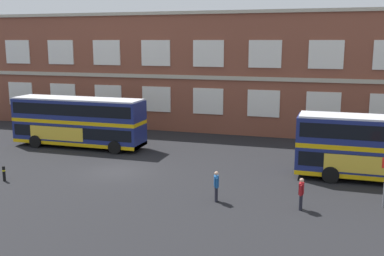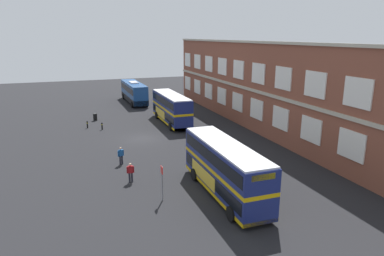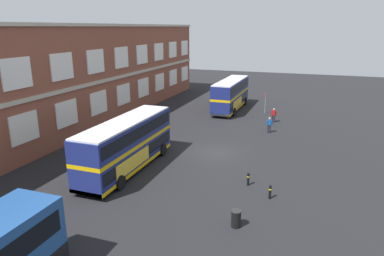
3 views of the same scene
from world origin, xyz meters
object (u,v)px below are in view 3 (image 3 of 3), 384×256
waiting_passenger (269,124)px  station_litter_bin (236,218)px  second_passenger (274,115)px  double_decker_near (127,144)px  double_decker_middle (231,94)px  safety_bollard_east (248,179)px  bus_stand_flag (265,101)px  safety_bollard_west (270,192)px

waiting_passenger → station_litter_bin: 19.16m
second_passenger → waiting_passenger: bearing=-178.7°
double_decker_near → second_passenger: double_decker_near is taller
waiting_passenger → station_litter_bin: size_ratio=1.65×
double_decker_middle → safety_bollard_east: size_ratio=11.60×
second_passenger → safety_bollard_east: bearing=-178.5°
waiting_passenger → second_passenger: same height
waiting_passenger → bus_stand_flag: bearing=11.3°
safety_bollard_west → safety_bollard_east: bearing=49.1°
bus_stand_flag → double_decker_middle: bearing=82.9°
safety_bollard_east → double_decker_near: bearing=92.3°
second_passenger → station_litter_bin: (-23.63, -0.87, -0.41)m
double_decker_middle → waiting_passenger: size_ratio=6.48×
double_decker_middle → station_litter_bin: double_decker_middle is taller
waiting_passenger → second_passenger: bearing=1.3°
double_decker_near → safety_bollard_east: size_ratio=11.59×
second_passenger → safety_bollard_east: size_ratio=1.79×
double_decker_near → safety_bollard_west: (-1.14, -11.30, -1.66)m
bus_stand_flag → safety_bollard_west: bearing=-170.8°
double_decker_middle → safety_bollard_east: (-22.81, -6.89, -1.66)m
bus_stand_flag → second_passenger: bearing=-158.7°
station_litter_bin → double_decker_near: bearing=62.4°
safety_bollard_east → second_passenger: bearing=1.5°
station_litter_bin → waiting_passenger: bearing=2.3°
double_decker_near → double_decker_middle: same height
bus_stand_flag → station_litter_bin: size_ratio=2.62×
bus_stand_flag → station_litter_bin: 27.91m
station_litter_bin → safety_bollard_west: size_ratio=1.08×
second_passenger → safety_bollard_west: (-19.58, -2.22, -0.44)m
bus_stand_flag → safety_bollard_west: (-23.72, -3.84, -1.14)m
double_decker_near → bus_stand_flag: size_ratio=4.08×
safety_bollard_east → safety_bollard_west: bearing=-130.9°
double_decker_near → bus_stand_flag: (22.58, -7.46, -0.51)m
second_passenger → safety_bollard_west: 19.71m
double_decker_middle → waiting_passenger: (-9.24, -6.51, -1.22)m
station_litter_bin → safety_bollard_east: bearing=4.0°
double_decker_near → double_decker_middle: bearing=-6.6°
safety_bollard_west → safety_bollard_east: 2.31m
double_decker_near → bus_stand_flag: 23.79m
double_decker_middle → bus_stand_flag: bearing=-97.1°
bus_stand_flag → double_decker_near: bearing=161.7°
waiting_passenger → safety_bollard_west: 15.24m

